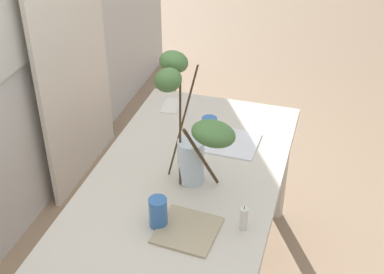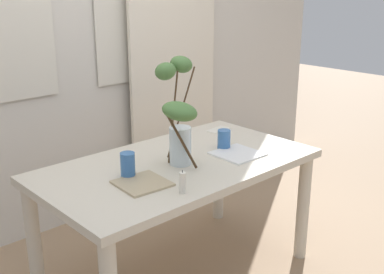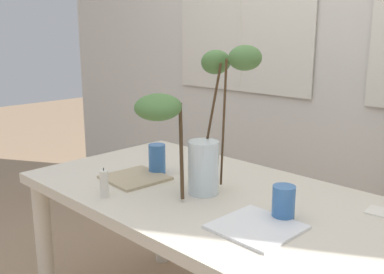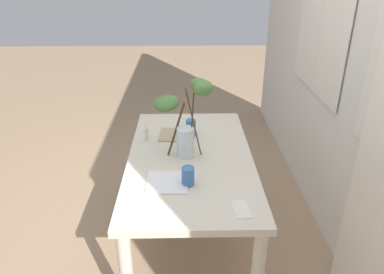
% 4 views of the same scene
% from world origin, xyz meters
% --- Properties ---
extents(curtain_sheer_side, '(0.84, 0.03, 2.34)m').
position_xyz_m(curtain_sheer_side, '(0.81, 0.97, 1.17)').
color(curtain_sheer_side, silver).
rests_on(curtain_sheer_side, ground).
extents(dining_table, '(1.54, 0.85, 0.73)m').
position_xyz_m(dining_table, '(0.00, 0.00, 0.63)').
color(dining_table, beige).
rests_on(dining_table, ground).
extents(vase_with_branches, '(0.44, 0.46, 0.58)m').
position_xyz_m(vase_with_branches, '(-0.03, -0.04, 1.01)').
color(vase_with_branches, silver).
rests_on(vase_with_branches, dining_table).
extents(drinking_glass_blue_left, '(0.08, 0.08, 0.13)m').
position_xyz_m(drinking_glass_blue_left, '(-0.33, 0.01, 0.79)').
color(drinking_glass_blue_left, '#386BAD').
rests_on(drinking_glass_blue_left, dining_table).
extents(drinking_glass_blue_right, '(0.08, 0.08, 0.12)m').
position_xyz_m(drinking_glass_blue_right, '(0.35, -0.02, 0.78)').
color(drinking_glass_blue_right, '#386BAD').
rests_on(drinking_glass_blue_right, dining_table).
extents(plate_square_left, '(0.25, 0.25, 0.01)m').
position_xyz_m(plate_square_left, '(-0.33, -0.11, 0.73)').
color(plate_square_left, tan).
rests_on(plate_square_left, dining_table).
extents(plate_square_right, '(0.26, 0.26, 0.01)m').
position_xyz_m(plate_square_right, '(0.33, -0.14, 0.73)').
color(plate_square_right, white).
rests_on(plate_square_right, dining_table).
extents(napkin_folded, '(0.17, 0.10, 0.00)m').
position_xyz_m(napkin_folded, '(0.60, 0.27, 0.73)').
color(napkin_folded, silver).
rests_on(napkin_folded, dining_table).
extents(pillar_candle, '(0.03, 0.03, 0.12)m').
position_xyz_m(pillar_candle, '(-0.25, -0.32, 0.78)').
color(pillar_candle, silver).
rests_on(pillar_candle, dining_table).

